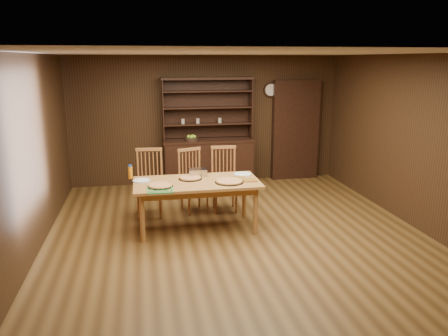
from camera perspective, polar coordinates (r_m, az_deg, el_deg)
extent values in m
plane|color=brown|center=(6.51, 1.75, -8.73)|extent=(6.00, 6.00, 0.00)
plane|color=silver|center=(6.00, 1.94, 14.80)|extent=(6.00, 6.00, 0.00)
plane|color=#372211|center=(9.04, -2.33, 6.28)|extent=(5.50, 0.00, 5.50)
plane|color=#372211|center=(3.38, 13.12, -7.54)|extent=(5.50, 0.00, 5.50)
plane|color=#372211|center=(6.15, -24.03, 1.37)|extent=(0.00, 6.00, 6.00)
plane|color=#372211|center=(7.24, 23.65, 3.15)|extent=(0.00, 6.00, 6.00)
cube|color=black|center=(8.94, -2.03, 0.65)|extent=(1.80, 0.50, 0.90)
cube|color=black|center=(8.84, -2.06, 3.61)|extent=(1.84, 0.52, 0.04)
cube|color=black|center=(8.98, -2.32, 7.83)|extent=(1.80, 0.02, 1.20)
cube|color=black|center=(8.74, -8.00, 7.54)|extent=(0.02, 0.32, 1.20)
cube|color=black|center=(9.01, 3.48, 7.84)|extent=(0.02, 0.32, 1.20)
cube|color=black|center=(8.78, -2.21, 11.62)|extent=(1.84, 0.34, 0.05)
cylinder|color=#A79D8D|center=(8.80, -5.40, 6.10)|extent=(0.07, 0.07, 0.10)
cylinder|color=#A79D8D|center=(8.83, -3.45, 6.16)|extent=(0.07, 0.07, 0.10)
cube|color=black|center=(9.45, 9.29, 4.91)|extent=(1.00, 0.18, 2.10)
cylinder|color=black|center=(9.23, 6.11, 10.12)|extent=(0.30, 0.04, 0.30)
cylinder|color=beige|center=(9.21, 6.16, 10.11)|extent=(0.24, 0.01, 0.24)
cube|color=#A47539|center=(6.52, -3.58, -1.92)|extent=(1.86, 0.93, 0.04)
cylinder|color=#A47539|center=(6.25, -10.61, -6.46)|extent=(0.07, 0.07, 0.71)
cylinder|color=#A47539|center=(6.92, -10.67, -4.43)|extent=(0.07, 0.07, 0.71)
cylinder|color=#A47539|center=(6.45, 4.14, -5.60)|extent=(0.07, 0.07, 0.71)
cylinder|color=#A47539|center=(7.10, 2.68, -3.72)|extent=(0.07, 0.07, 0.71)
cube|color=#9E6136|center=(7.24, -9.70, -2.66)|extent=(0.49, 0.47, 0.04)
cylinder|color=#9E6136|center=(7.17, -11.09, -4.91)|extent=(0.04, 0.04, 0.45)
cylinder|color=#9E6136|center=(7.48, -10.85, -4.11)|extent=(0.04, 0.04, 0.45)
cylinder|color=#9E6136|center=(7.14, -8.33, -4.87)|extent=(0.04, 0.04, 0.45)
cylinder|color=#9E6136|center=(7.45, -8.20, -4.06)|extent=(0.04, 0.04, 0.45)
cube|color=#9E6136|center=(7.27, -9.79, 2.40)|extent=(0.43, 0.08, 0.05)
cube|color=#9E6136|center=(7.35, -3.92, -2.36)|extent=(0.55, 0.53, 0.04)
cylinder|color=#9E6136|center=(7.22, -4.57, -4.63)|extent=(0.04, 0.04, 0.43)
cylinder|color=#9E6136|center=(7.49, -5.56, -3.95)|extent=(0.04, 0.04, 0.43)
cylinder|color=#9E6136|center=(7.35, -2.19, -4.24)|extent=(0.04, 0.04, 0.43)
cylinder|color=#9E6136|center=(7.62, -3.25, -3.59)|extent=(0.04, 0.04, 0.43)
cube|color=#9E6136|center=(7.36, -4.58, 2.43)|extent=(0.41, 0.16, 0.05)
cube|color=#9E6136|center=(7.37, 0.12, -2.17)|extent=(0.47, 0.45, 0.04)
cylinder|color=#9E6136|center=(7.27, -1.03, -4.39)|extent=(0.04, 0.04, 0.44)
cylinder|color=#9E6136|center=(7.57, -1.33, -3.63)|extent=(0.04, 0.04, 0.44)
cylinder|color=#9E6136|center=(7.32, 1.63, -4.27)|extent=(0.04, 0.04, 0.44)
cylinder|color=#9E6136|center=(7.62, 1.22, -3.52)|extent=(0.04, 0.04, 0.44)
cube|color=#9E6136|center=(7.40, -0.07, 2.73)|extent=(0.43, 0.05, 0.05)
cylinder|color=black|center=(6.30, -8.32, -2.38)|extent=(0.37, 0.37, 0.01)
cylinder|color=tan|center=(6.30, -8.33, -2.25)|extent=(0.34, 0.34, 0.02)
torus|color=#B78741|center=(6.30, -8.33, -2.25)|extent=(0.35, 0.35, 0.03)
cylinder|color=black|center=(6.44, 0.70, -1.85)|extent=(0.43, 0.43, 0.01)
cylinder|color=tan|center=(6.44, 0.70, -1.72)|extent=(0.39, 0.39, 0.02)
torus|color=#B78741|center=(6.44, 0.70, -1.72)|extent=(0.40, 0.40, 0.03)
cylinder|color=black|center=(6.65, -4.42, -1.40)|extent=(0.36, 0.36, 0.01)
cylinder|color=tan|center=(6.64, -4.42, -1.28)|extent=(0.32, 0.32, 0.02)
torus|color=#B78741|center=(6.64, -4.42, -1.28)|extent=(0.33, 0.33, 0.03)
cylinder|color=white|center=(6.63, -10.70, -1.61)|extent=(0.27, 0.27, 0.01)
torus|color=#314A95|center=(6.63, -10.70, -1.59)|extent=(0.27, 0.27, 0.01)
cylinder|color=white|center=(6.88, 2.47, -0.80)|extent=(0.29, 0.29, 0.01)
torus|color=#314A95|center=(6.88, 2.47, -0.78)|extent=(0.29, 0.29, 0.01)
cube|color=silver|center=(6.81, -3.43, -0.56)|extent=(0.29, 0.21, 0.11)
cylinder|color=orange|center=(6.78, -12.14, -0.60)|extent=(0.06, 0.06, 0.19)
cylinder|color=#1545AD|center=(6.75, -12.19, 0.29)|extent=(0.04, 0.04, 0.03)
cube|color=red|center=(6.55, 3.40, -1.59)|extent=(0.20, 0.20, 0.01)
cube|color=red|center=(6.62, 1.78, -1.40)|extent=(0.26, 0.26, 0.02)
cylinder|color=black|center=(8.74, -4.31, 3.79)|extent=(0.27, 0.27, 0.06)
sphere|color=#8AB730|center=(8.73, -4.64, 4.10)|extent=(0.08, 0.08, 0.08)
sphere|color=#8AB730|center=(8.76, -4.14, 4.15)|extent=(0.08, 0.08, 0.08)
sphere|color=#8AB730|center=(8.68, -4.28, 4.06)|extent=(0.08, 0.08, 0.08)
sphere|color=#8AB730|center=(8.72, -3.91, 4.11)|extent=(0.08, 0.08, 0.08)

